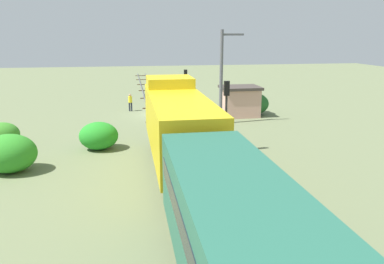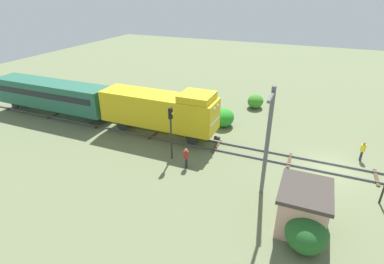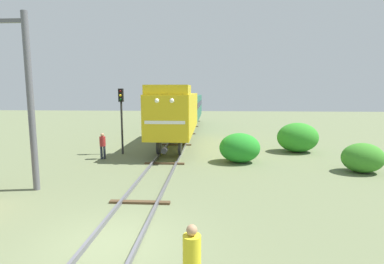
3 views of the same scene
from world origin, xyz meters
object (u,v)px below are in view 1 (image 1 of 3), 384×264
(worker_near_track, at_px, (130,101))
(catenary_mast, at_px, (222,75))
(relay_hut, at_px, (240,101))
(traffic_signal_mid, at_px, (226,104))
(traffic_signal_near, at_px, (186,81))
(worker_by_signal, at_px, (231,130))
(locomotive, at_px, (178,122))

(worker_near_track, xyz_separation_m, catenary_mast, (-7.46, 6.73, 3.09))
(relay_hut, bearing_deg, catenary_mast, 48.64)
(relay_hut, bearing_deg, traffic_signal_mid, 68.78)
(worker_near_track, relative_size, catenary_mast, 0.22)
(traffic_signal_near, bearing_deg, worker_near_track, 7.94)
(traffic_signal_near, distance_m, worker_by_signal, 13.79)
(traffic_signal_near, height_order, relay_hut, traffic_signal_near)
(worker_near_track, relative_size, worker_by_signal, 1.00)
(catenary_mast, bearing_deg, traffic_signal_near, -76.06)
(worker_near_track, xyz_separation_m, relay_hut, (-9.90, 3.96, 0.40))
(locomotive, height_order, catenary_mast, catenary_mast)
(catenary_mast, relative_size, relay_hut, 2.20)
(locomotive, xyz_separation_m, worker_near_track, (2.40, -17.33, -1.78))
(traffic_signal_near, relative_size, traffic_signal_mid, 0.85)
(traffic_signal_mid, xyz_separation_m, worker_near_track, (5.80, -14.52, -2.15))
(locomotive, bearing_deg, worker_by_signal, -133.28)
(locomotive, bearing_deg, traffic_signal_near, -100.02)
(traffic_signal_near, height_order, traffic_signal_mid, traffic_signal_mid)
(traffic_signal_near, bearing_deg, worker_by_signal, 94.19)
(traffic_signal_near, bearing_deg, traffic_signal_mid, 90.75)
(traffic_signal_near, bearing_deg, relay_hut, 132.21)
(catenary_mast, bearing_deg, locomotive, 64.46)
(traffic_signal_mid, relative_size, worker_near_track, 2.67)
(traffic_signal_near, distance_m, relay_hut, 6.54)
(worker_by_signal, distance_m, catenary_mast, 6.93)
(relay_hut, bearing_deg, worker_by_signal, 69.67)
(locomotive, bearing_deg, catenary_mast, -115.54)
(traffic_signal_mid, bearing_deg, traffic_signal_near, -89.25)
(worker_near_track, relative_size, relay_hut, 0.49)
(traffic_signal_near, xyz_separation_m, relay_hut, (-4.30, 4.74, -1.32))
(relay_hut, bearing_deg, traffic_signal_near, -47.79)
(traffic_signal_mid, bearing_deg, worker_near_track, -68.23)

